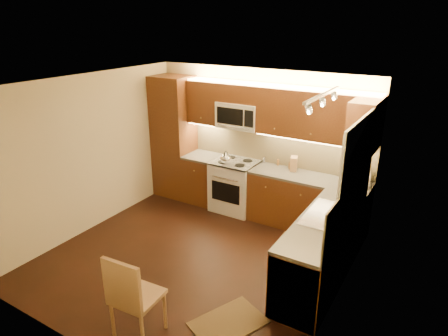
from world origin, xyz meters
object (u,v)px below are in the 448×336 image
Objects in this scene: stove at (235,186)px; knife_block at (294,164)px; sink at (328,210)px; dining_chair at (137,294)px; toaster_oven at (357,177)px; kettle at (226,157)px; microwave at (240,115)px; soap_bottle at (351,190)px.

knife_block reaches higher than stove.
sink is 2.53m from dining_chair.
toaster_oven reaches higher than dining_chair.
kettle reaches higher than toaster_oven.
microwave reaches higher than sink.
toaster_oven is at bearing 73.28° from soap_bottle.
kettle is 0.59× the size of toaster_oven.
stove is at bearing 173.23° from knife_block.
kettle reaches higher than sink.
kettle is at bearing 153.69° from soap_bottle.
kettle is (-0.10, -0.16, 0.57)m from stove.
soap_bottle is 3.25m from dining_chair.
soap_bottle is at bearing -12.81° from kettle.
stove is at bearing 169.50° from toaster_oven.
sink reaches higher than stove.
sink reaches higher than dining_chair.
microwave reaches higher than knife_block.
kettle is (-0.10, -0.30, -0.69)m from microwave.
toaster_oven is 2.20× the size of soap_bottle.
microwave is at bearing 165.74° from toaster_oven.
sink is at bearing -32.21° from microwave.
microwave is 1.24m from knife_block.
kettle is 2.17m from toaster_oven.
knife_block is 1.36× the size of soap_bottle.
microwave is 0.88× the size of sink.
microwave is 3.60m from dining_chair.
kettle is at bearing -108.58° from microwave.
soap_bottle is (2.09, -0.47, -0.73)m from microwave.
microwave is 3.21× the size of knife_block.
dining_chair is (-1.42, -3.33, -0.49)m from toaster_oven.
sink is at bearing -106.26° from toaster_oven.
microwave is at bearing 90.00° from stove.
stove is at bearing -90.00° from microwave.
kettle is at bearing 99.54° from dining_chair.
stove is 2.41× the size of toaster_oven.
stove is 2.18m from soap_bottle.
microwave is 0.73× the size of dining_chair.
soap_bottle is (2.09, -0.34, 0.53)m from stove.
kettle reaches higher than soap_bottle.
toaster_oven is 3.65m from dining_chair.
microwave is 2.26m from soap_bottle.
knife_block is 1.19m from soap_bottle.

